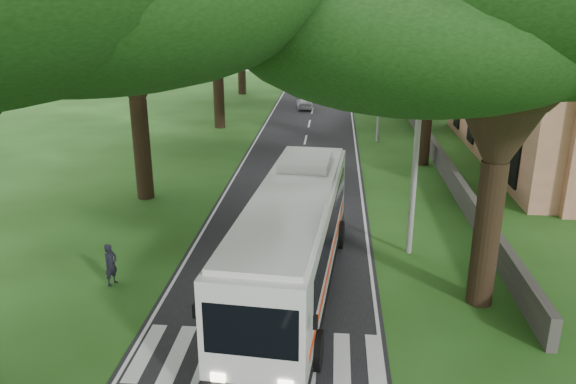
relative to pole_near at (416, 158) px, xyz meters
name	(u,v)px	position (x,y,z in m)	size (l,w,h in m)	color
ground	(264,322)	(-5.50, -6.00, -4.18)	(140.00, 140.00, 0.00)	#234A15
road	(305,143)	(-5.50, 19.00, -4.17)	(8.00, 120.00, 0.04)	black
crosswalk	(255,358)	(-5.50, -8.00, -4.18)	(8.00, 3.00, 0.01)	silver
property_wall	(428,141)	(3.50, 18.00, -3.58)	(0.35, 50.00, 1.20)	#383533
pole_near	(416,158)	(0.00, 0.00, 0.00)	(1.60, 0.24, 8.00)	gray
pole_mid	(380,87)	(0.00, 20.00, 0.00)	(1.60, 0.24, 8.00)	gray
pole_far	(367,60)	(0.00, 40.00, 0.00)	(1.60, 0.24, 8.00)	gray
coach_bus	(293,238)	(-4.69, -3.73, -2.07)	(3.95, 13.49, 3.92)	silver
distant_car_a	(305,102)	(-6.30, 33.19, -3.51)	(1.51, 3.74, 1.28)	silver
distant_car_b	(294,81)	(-8.45, 48.49, -3.50)	(1.38, 3.95, 1.30)	navy
distant_car_c	(342,74)	(-2.50, 55.73, -3.48)	(1.86, 4.58, 1.33)	maroon
pedestrian	(111,264)	(-11.56, -3.80, -3.36)	(0.60, 0.39, 1.65)	black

